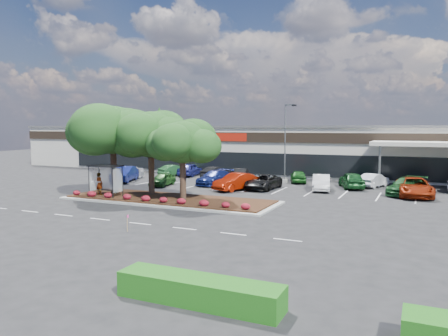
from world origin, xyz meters
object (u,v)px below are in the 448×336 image
at_px(survey_stake, 127,221).
at_px(light_pole, 286,148).
at_px(car_1, 125,174).
at_px(car_0, 126,172).

bearing_deg(survey_stake, light_pole, 85.53).
bearing_deg(car_1, light_pole, 1.90).
xyz_separation_m(survey_stake, car_0, (-15.73, 20.70, 0.17)).
distance_m(light_pole, survey_stake, 25.67).
bearing_deg(car_1, survey_stake, -71.27).
height_order(survey_stake, car_1, car_1).
relative_size(survey_stake, car_0, 0.21).
xyz_separation_m(survey_stake, car_1, (-14.71, 19.05, 0.19)).
height_order(survey_stake, car_0, car_0).
bearing_deg(car_0, car_1, -54.75).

